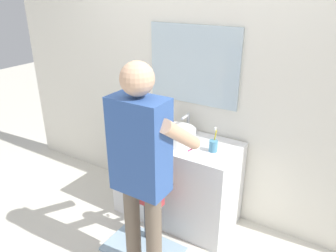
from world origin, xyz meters
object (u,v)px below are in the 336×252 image
(toothbrush_cup, at_px, (213,146))
(soap_bottle, at_px, (143,126))
(adult_parent, at_px, (142,159))
(child_toddler, at_px, (152,192))

(toothbrush_cup, xyz_separation_m, soap_bottle, (-0.70, 0.00, 0.02))
(adult_parent, bearing_deg, toothbrush_cup, 71.91)
(toothbrush_cup, relative_size, soap_bottle, 1.25)
(soap_bottle, height_order, child_toddler, soap_bottle)
(soap_bottle, distance_m, child_toddler, 0.64)
(toothbrush_cup, height_order, soap_bottle, toothbrush_cup)
(soap_bottle, relative_size, adult_parent, 0.10)
(toothbrush_cup, xyz_separation_m, adult_parent, (-0.22, -0.68, 0.13))
(toothbrush_cup, bearing_deg, soap_bottle, 179.88)
(soap_bottle, distance_m, adult_parent, 0.84)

